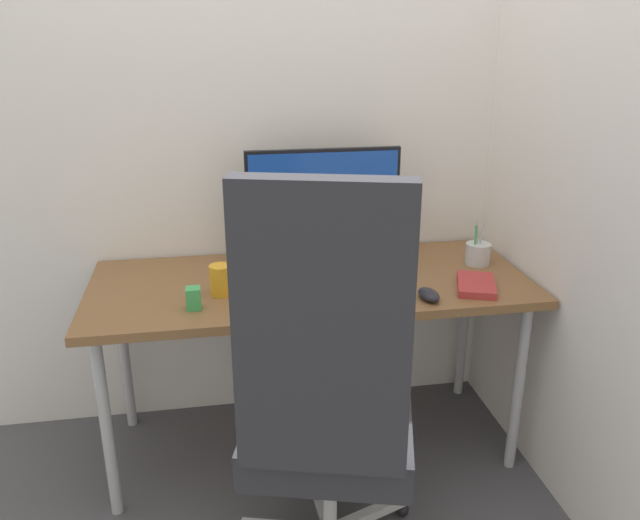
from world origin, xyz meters
TOP-DOWN VIEW (x-y plane):
  - ground_plane at (0.00, 0.00)m, footprint 8.00×8.00m
  - wall_back at (0.00, 0.37)m, footprint 2.67×0.04m
  - wall_side_right at (0.83, -0.15)m, footprint 0.04×1.74m
  - desk at (0.00, 0.00)m, footprint 1.59×0.67m
  - office_chair at (-0.06, -0.66)m, footprint 0.60×0.66m
  - monitor at (0.08, 0.17)m, footprint 0.59×0.17m
  - keyboard at (0.02, -0.22)m, footprint 0.46×0.17m
  - mouse at (0.37, -0.25)m, footprint 0.08×0.11m
  - pen_holder at (0.67, 0.05)m, footprint 0.09×0.09m
  - notebook at (0.56, -0.18)m, footprint 0.19×0.24m
  - coffee_mug at (-0.32, -0.08)m, footprint 0.11×0.08m
  - desk_clamp_accessory at (-0.42, -0.18)m, footprint 0.05×0.05m

SIDE VIEW (x-z plane):
  - ground_plane at x=0.00m, z-range 0.00..0.00m
  - office_chair at x=-0.06m, z-range -0.01..1.27m
  - desk at x=0.00m, z-range 0.30..1.01m
  - keyboard at x=0.02m, z-range 0.71..0.74m
  - notebook at x=0.56m, z-range 0.71..0.74m
  - mouse at x=0.37m, z-range 0.71..0.75m
  - desk_clamp_accessory at x=-0.42m, z-range 0.71..0.79m
  - pen_holder at x=0.67m, z-range 0.67..0.85m
  - coffee_mug at x=-0.32m, z-range 0.71..0.82m
  - monitor at x=0.08m, z-range 0.73..1.18m
  - wall_back at x=0.00m, z-range 0.00..2.80m
  - wall_side_right at x=0.83m, z-range 0.00..2.80m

